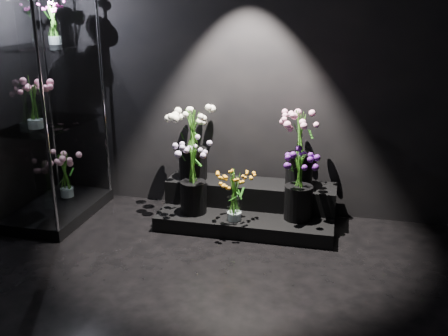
% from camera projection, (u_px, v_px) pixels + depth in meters
% --- Properties ---
extents(floor, '(4.00, 4.00, 0.00)m').
position_uv_depth(floor, '(175.00, 323.00, 3.24)').
color(floor, black).
rests_on(floor, ground).
extents(wall_back, '(4.00, 0.00, 4.00)m').
position_uv_depth(wall_back, '(239.00, 68.00, 4.65)').
color(wall_back, black).
rests_on(wall_back, floor).
extents(display_riser, '(1.60, 0.71, 0.36)m').
position_uv_depth(display_riser, '(248.00, 206.00, 4.71)').
color(display_riser, black).
rests_on(display_riser, floor).
extents(display_case, '(0.64, 1.07, 2.36)m').
position_uv_depth(display_case, '(46.00, 95.00, 4.51)').
color(display_case, black).
rests_on(display_case, floor).
extents(bouquet_orange_bells, '(0.35, 0.35, 0.47)m').
position_uv_depth(bouquet_orange_bells, '(234.00, 194.00, 4.37)').
color(bouquet_orange_bells, white).
rests_on(bouquet_orange_bells, display_riser).
extents(bouquet_lilac, '(0.47, 0.47, 0.69)m').
position_uv_depth(bouquet_lilac, '(193.00, 171.00, 4.49)').
color(bouquet_lilac, black).
rests_on(bouquet_lilac, display_riser).
extents(bouquet_purple, '(0.39, 0.39, 0.62)m').
position_uv_depth(bouquet_purple, '(299.00, 183.00, 4.37)').
color(bouquet_purple, black).
rests_on(bouquet_purple, display_riser).
extents(bouquet_cream_roses, '(0.54, 0.54, 0.67)m').
position_uv_depth(bouquet_cream_roses, '(193.00, 139.00, 4.72)').
color(bouquet_cream_roses, black).
rests_on(bouquet_cream_roses, display_riser).
extents(bouquet_pink_roses, '(0.47, 0.47, 0.70)m').
position_uv_depth(bouquet_pink_roses, '(300.00, 143.00, 4.52)').
color(bouquet_pink_roses, black).
rests_on(bouquet_pink_roses, display_riser).
extents(bouquet_case_pink, '(0.31, 0.31, 0.47)m').
position_uv_depth(bouquet_case_pink, '(33.00, 101.00, 4.34)').
color(bouquet_case_pink, white).
rests_on(bouquet_case_pink, display_case).
extents(bouquet_case_magenta, '(0.25, 0.25, 0.41)m').
position_uv_depth(bouquet_case_magenta, '(53.00, 21.00, 4.43)').
color(bouquet_case_magenta, white).
rests_on(bouquet_case_magenta, display_case).
extents(bouquet_case_base_pink, '(0.38, 0.38, 0.46)m').
position_uv_depth(bouquet_case_base_pink, '(65.00, 174.00, 4.98)').
color(bouquet_case_base_pink, white).
rests_on(bouquet_case_base_pink, display_case).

